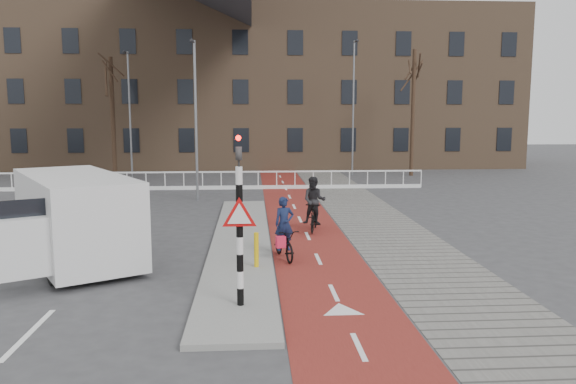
{
  "coord_description": "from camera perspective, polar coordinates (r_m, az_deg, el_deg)",
  "views": [
    {
      "loc": [
        -0.34,
        -13.24,
        4.05
      ],
      "look_at": [
        0.84,
        5.0,
        1.5
      ],
      "focal_mm": 35.0,
      "sensor_mm": 36.0,
      "label": 1
    }
  ],
  "objects": [
    {
      "name": "bike_lane",
      "position": [
        23.66,
        0.8,
        -1.9
      ],
      "size": [
        2.5,
        60.0,
        0.01
      ],
      "primitive_type": "cube",
      "color": "maroon",
      "rests_on": "ground"
    },
    {
      "name": "curb_island",
      "position": [
        17.7,
        -4.8,
        -5.11
      ],
      "size": [
        1.8,
        16.0,
        0.12
      ],
      "primitive_type": "cube",
      "color": "gray",
      "rests_on": "ground"
    },
    {
      "name": "tree_right",
      "position": [
        37.89,
        12.57,
        7.8
      ],
      "size": [
        0.25,
        0.25,
        8.17
      ],
      "primitive_type": "cylinder",
      "color": "black",
      "rests_on": "ground"
    },
    {
      "name": "ground",
      "position": [
        13.85,
        -2.17,
        -9.06
      ],
      "size": [
        120.0,
        120.0,
        0.0
      ],
      "primitive_type": "plane",
      "color": "#38383A",
      "rests_on": "ground"
    },
    {
      "name": "streetlight_left",
      "position": [
        36.67,
        -15.76,
        7.45
      ],
      "size": [
        0.12,
        0.12,
        7.85
      ],
      "primitive_type": "cylinder",
      "color": "slate",
      "rests_on": "ground"
    },
    {
      "name": "traffic_signal",
      "position": [
        11.41,
        -4.95,
        -2.49
      ],
      "size": [
        0.8,
        0.8,
        3.68
      ],
      "color": "black",
      "rests_on": "curb_island"
    },
    {
      "name": "cyclist_near",
      "position": [
        15.76,
        -0.39,
        -4.72
      ],
      "size": [
        0.94,
        1.74,
        1.75
      ],
      "rotation": [
        0.0,
        0.0,
        0.23
      ],
      "color": "black",
      "rests_on": "bike_lane"
    },
    {
      "name": "van",
      "position": [
        16.43,
        -20.77,
        -2.32
      ],
      "size": [
        4.72,
        5.98,
        2.41
      ],
      "rotation": [
        0.0,
        0.0,
        0.52
      ],
      "color": "silver",
      "rests_on": "ground"
    },
    {
      "name": "cyclist_far",
      "position": [
        19.43,
        2.68,
        -1.71
      ],
      "size": [
        0.92,
        1.83,
        1.9
      ],
      "rotation": [
        0.0,
        0.0,
        -0.22
      ],
      "color": "black",
      "rests_on": "bike_lane"
    },
    {
      "name": "tree_mid",
      "position": [
        37.42,
        -17.37,
        7.18
      ],
      "size": [
        0.28,
        0.28,
        7.58
      ],
      "primitive_type": "cylinder",
      "color": "black",
      "rests_on": "ground"
    },
    {
      "name": "streetlight_near",
      "position": [
        26.53,
        -9.33,
        7.05
      ],
      "size": [
        0.12,
        0.12,
        7.37
      ],
      "primitive_type": "cylinder",
      "color": "slate",
      "rests_on": "ground"
    },
    {
      "name": "townhouse_row",
      "position": [
        45.48,
        -7.23,
        12.62
      ],
      "size": [
        46.0,
        10.0,
        15.9
      ],
      "color": "#7F6047",
      "rests_on": "ground"
    },
    {
      "name": "streetlight_right",
      "position": [
        37.6,
        6.64,
        8.39
      ],
      "size": [
        0.12,
        0.12,
        8.76
      ],
      "primitive_type": "cylinder",
      "color": "slate",
      "rests_on": "ground"
    },
    {
      "name": "sidewalk",
      "position": [
        24.04,
        7.47,
        -1.81
      ],
      "size": [
        3.0,
        60.0,
        0.01
      ],
      "primitive_type": "cube",
      "color": "slate",
      "rests_on": "ground"
    },
    {
      "name": "bollard",
      "position": [
        14.58,
        -3.23,
        -5.87
      ],
      "size": [
        0.12,
        0.12,
        0.9
      ],
      "primitive_type": "cylinder",
      "color": "yellow",
      "rests_on": "curb_island"
    },
    {
      "name": "railing",
      "position": [
        30.83,
        -12.38,
        0.78
      ],
      "size": [
        28.0,
        0.1,
        0.99
      ],
      "color": "silver",
      "rests_on": "ground"
    }
  ]
}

